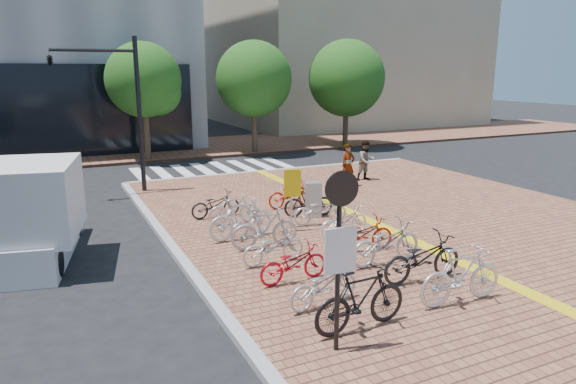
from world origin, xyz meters
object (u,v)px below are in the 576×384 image
bike_10 (386,243)px  pedestrian_a (348,165)px  bike_1 (324,285)px  bike_9 (422,258)px  bike_0 (361,299)px  box_truck (27,212)px  bike_5 (241,218)px  bike_15 (292,194)px  yellow_sign (292,189)px  bike_7 (216,204)px  bike_2 (293,263)px  pedestrian_b (366,160)px  bike_3 (273,247)px  bike_13 (320,210)px  bike_12 (344,221)px  traffic_light_pole (100,87)px  notice_sign (340,240)px  bike_6 (234,209)px  utility_box (313,200)px  bike_4 (265,228)px  bike_14 (309,202)px  bike_11 (362,234)px  bike_8 (461,275)px

bike_10 → pedestrian_a: pedestrian_a is taller
bike_1 → bike_9: bearing=-96.4°
bike_0 → box_truck: bearing=34.6°
bike_5 → box_truck: (-5.19, 1.23, 0.47)m
bike_15 → bike_10: bearing=175.2°
yellow_sign → bike_7: bearing=123.3°
bike_2 → bike_5: bearing=-3.3°
bike_10 → pedestrian_b: (5.00, 8.31, 0.31)m
bike_3 → bike_13: bike_13 is taller
bike_0 → bike_2: bike_0 is taller
bike_5 → pedestrian_b: size_ratio=1.16×
bike_13 → bike_5: bearing=101.0°
pedestrian_a → bike_12: bearing=-127.4°
traffic_light_pole → bike_15: bearing=-41.0°
notice_sign → bike_7: bearing=85.9°
bike_15 → bike_6: bearing=110.3°
pedestrian_b → yellow_sign: bearing=-140.3°
bike_5 → utility_box: bike_5 is taller
bike_2 → bike_15: (2.70, 5.68, 0.03)m
bike_7 → pedestrian_b: size_ratio=0.96×
bike_15 → bike_0: bearing=160.1°
bike_0 → bike_4: bike_0 is taller
bike_7 → bike_12: bearing=-145.4°
bike_1 → bike_2: size_ratio=1.01×
yellow_sign → bike_14: bearing=45.0°
yellow_sign → bike_5: bearing=-179.9°
bike_12 → bike_15: 3.43m
bike_3 → bike_4: bike_4 is taller
bike_11 → bike_15: bike_15 is taller
traffic_light_pole → pedestrian_b: bearing=-11.1°
utility_box → bike_4: bearing=-140.4°
bike_14 → bike_15: 1.26m
bike_2 → bike_4: 2.28m
bike_11 → box_truck: box_truck is taller
pedestrian_a → notice_sign: bearing=-127.3°
bike_11 → yellow_sign: 2.57m
bike_14 → yellow_sign: size_ratio=0.88×
bike_14 → notice_sign: bearing=167.7°
bike_13 → box_truck: box_truck is taller
pedestrian_b → utility_box: (-4.66, -4.00, -0.27)m
bike_2 → pedestrian_a: 9.79m
bike_5 → bike_8: bike_8 is taller
bike_9 → bike_12: size_ratio=1.22×
bike_0 → notice_sign: (-0.74, -0.45, 1.33)m
bike_2 → box_truck: box_truck is taller
bike_11 → bike_15: (0.26, 4.67, 0.01)m
yellow_sign → notice_sign: (-2.14, -6.14, 0.66)m
notice_sign → traffic_light_pole: bearing=98.9°
bike_1 → notice_sign: size_ratio=0.54×
bike_7 → utility_box: bearing=-117.8°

